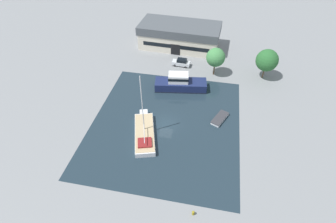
{
  "coord_description": "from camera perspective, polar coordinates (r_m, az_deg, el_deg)",
  "views": [
    {
      "loc": [
        7.07,
        -33.78,
        34.08
      ],
      "look_at": [
        0.0,
        2.27,
        1.0
      ],
      "focal_mm": 28.0,
      "sensor_mm": 36.0,
      "label": 1
    }
  ],
  "objects": [
    {
      "name": "quay_tree_by_water",
      "position": [
        61.52,
        20.75,
        10.37
      ],
      "size": [
        4.8,
        4.8,
        6.84
      ],
      "color": "brown",
      "rests_on": "ground"
    },
    {
      "name": "mooring_bollard",
      "position": [
        37.87,
        5.51,
        -21.11
      ],
      "size": [
        0.36,
        0.36,
        0.78
      ],
      "color": "olive",
      "rests_on": "ground"
    },
    {
      "name": "quay_tree_near_building",
      "position": [
        59.72,
        10.33,
        11.5
      ],
      "size": [
        4.18,
        4.18,
        6.51
      ],
      "color": "brown",
      "rests_on": "ground"
    },
    {
      "name": "warehouse_building",
      "position": [
        71.38,
        2.55,
        16.22
      ],
      "size": [
        21.1,
        10.89,
        6.07
      ],
      "rotation": [
        0.0,
        0.0,
        -0.06
      ],
      "color": "beige",
      "rests_on": "ground"
    },
    {
      "name": "water_canal",
      "position": [
        48.5,
        -0.52,
        -2.64
      ],
      "size": [
        26.83,
        30.26,
        0.01
      ],
      "primitive_type": "cube",
      "color": "#1E2D38",
      "rests_on": "ground"
    },
    {
      "name": "ground_plane",
      "position": [
        48.5,
        -0.52,
        -2.64
      ],
      "size": [
        440.0,
        440.0,
        0.0
      ],
      "primitive_type": "plane",
      "color": "gray"
    },
    {
      "name": "parked_car",
      "position": [
        63.86,
        2.91,
        10.63
      ],
      "size": [
        4.39,
        2.02,
        1.79
      ],
      "rotation": [
        0.0,
        0.0,
        1.5
      ],
      "color": "silver",
      "rests_on": "ground"
    },
    {
      "name": "sailboat_moored",
      "position": [
        46.19,
        -5.14,
        -4.67
      ],
      "size": [
        5.89,
        11.03,
        12.18
      ],
      "rotation": [
        0.0,
        0.0,
        0.29
      ],
      "color": "white",
      "rests_on": "water_canal"
    },
    {
      "name": "small_dinghy",
      "position": [
        50.01,
        11.2,
        -1.49
      ],
      "size": [
        3.38,
        4.66,
        0.57
      ],
      "rotation": [
        0.0,
        0.0,
        5.85
      ],
      "color": "white",
      "rests_on": "water_canal"
    },
    {
      "name": "motor_cruiser",
      "position": [
        55.93,
        2.65,
        6.13
      ],
      "size": [
        11.36,
        5.07,
        3.68
      ],
      "rotation": [
        0.0,
        0.0,
        1.72
      ],
      "color": "#19234C",
      "rests_on": "water_canal"
    }
  ]
}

